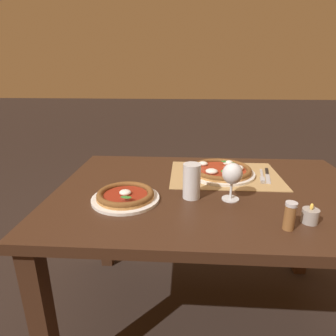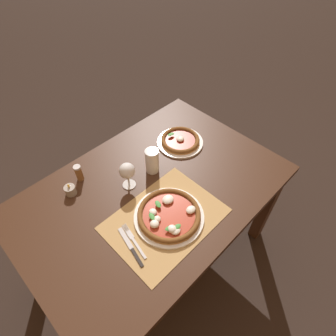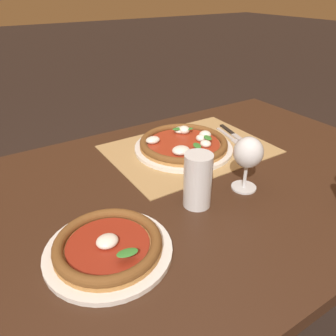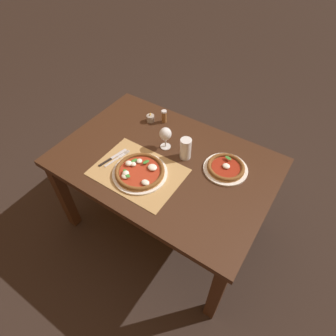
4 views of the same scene
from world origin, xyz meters
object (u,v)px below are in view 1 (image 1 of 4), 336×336
Objects in this scene: pint_glass at (192,182)px; fork at (262,176)px; pizza_near at (221,170)px; knife at (267,175)px; wine_glass at (232,175)px; votive_candle at (310,216)px; pizza_far at (125,196)px; pepper_shaker at (290,216)px.

pint_glass is 0.44m from fork.
pizza_near is 0.23m from knife.
pint_glass is (0.16, -0.01, -0.04)m from wine_glass.
pizza_near reaches higher than fork.
votive_candle reaches higher than knife.
pizza_near is 0.53m from pizza_far.
pizza_far is at bearing -17.60° from pepper_shaker.
pepper_shaker is at bearing 82.46° from knife.
wine_glass is at bearing -34.44° from votive_candle.
pepper_shaker reaches higher than fork.
pint_glass is 0.68× the size of knife.
fork is at bearing 173.03° from pizza_near.
pint_glass is 2.01× the size of votive_candle.
pizza_near is 0.32m from pint_glass.
wine_glass reaches higher than pepper_shaker.
pepper_shaker reaches higher than knife.
knife is (-0.23, 0.01, -0.02)m from pizza_near.
wine_glass reaches higher than knife.
fork is 0.93× the size of knife.
wine_glass is 1.07× the size of pint_glass.
pizza_near is 3.46× the size of pepper_shaker.
pizza_far is at bearing 37.45° from pizza_near.
wine_glass is at bearing 53.95° from fork.
votive_candle is (-0.02, 0.44, 0.02)m from knife.
pizza_near is at bearing -3.37° from knife.
votive_candle is at bearing 145.56° from wine_glass.
fork is 0.48m from pepper_shaker.
pizza_near reaches higher than knife.
wine_glass is at bearing 91.09° from pizza_near.
wine_glass is 0.31m from votive_candle.
knife is (-0.22, -0.27, -0.10)m from wine_glass.
votive_candle is at bearing 96.85° from fork.
pizza_near is at bearing -6.97° from fork.
votive_candle is at bearing 156.26° from pint_glass.
pizza_near is at bearing -61.29° from votive_candle.
knife is at bearing -145.05° from pint_glass.
pepper_shaker reaches higher than pizza_near.
wine_glass reaches higher than votive_candle.
pint_glass is 1.49× the size of pepper_shaker.
fork is 2.06× the size of pepper_shaker.
pepper_shaker is at bearing 162.40° from pizza_far.
pepper_shaker reaches higher than votive_candle.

